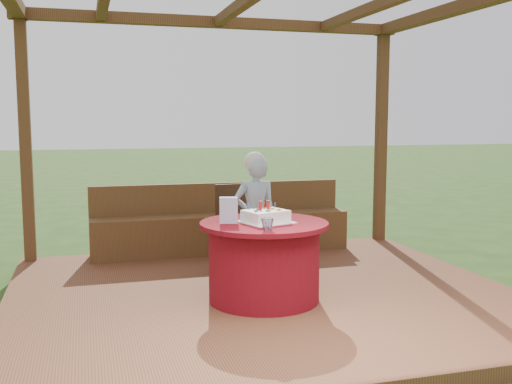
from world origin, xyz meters
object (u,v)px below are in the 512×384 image
at_px(chair, 239,222).
at_px(gift_bag, 229,210).
at_px(elderly_woman, 255,214).
at_px(birthday_cake, 266,216).
at_px(drinking_glass, 267,224).
at_px(table, 264,261).
at_px(bench, 222,229).

height_order(chair, gift_bag, gift_bag).
distance_m(elderly_woman, gift_bag, 0.87).
distance_m(birthday_cake, gift_bag, 0.32).
xyz_separation_m(chair, gift_bag, (-0.37, -1.12, 0.31)).
relative_size(chair, gift_bag, 4.04).
distance_m(gift_bag, drinking_glass, 0.47).
bearing_deg(table, birthday_cake, -60.69).
distance_m(table, elderly_woman, 0.84).
height_order(table, drinking_glass, drinking_glass).
bearing_deg(drinking_glass, gift_bag, 117.11).
height_order(bench, elderly_woman, elderly_woman).
bearing_deg(chair, elderly_woman, -80.39).
height_order(elderly_woman, birthday_cake, elderly_woman).
height_order(table, elderly_woman, elderly_woman).
distance_m(birthday_cake, drinking_glass, 0.37).
bearing_deg(elderly_woman, table, -100.24).
bearing_deg(birthday_cake, bench, 88.22).
bearing_deg(gift_bag, bench, 91.78).
height_order(bench, drinking_glass, bench).
relative_size(table, birthday_cake, 2.24).
relative_size(table, elderly_woman, 0.88).
xyz_separation_m(chair, elderly_woman, (0.07, -0.39, 0.14)).
xyz_separation_m(bench, drinking_glass, (-0.16, -2.34, 0.47)).
xyz_separation_m(birthday_cake, gift_bag, (-0.31, 0.06, 0.06)).
bearing_deg(gift_bag, chair, 84.32).
relative_size(bench, gift_bag, 13.86).
relative_size(elderly_woman, birthday_cake, 2.53).
xyz_separation_m(bench, table, (-0.07, -1.96, 0.08)).
height_order(chair, elderly_woman, elderly_woman).
distance_m(elderly_woman, birthday_cake, 0.81).
bearing_deg(gift_bag, elderly_woman, 71.79).
bearing_deg(gift_bag, drinking_glass, -50.21).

